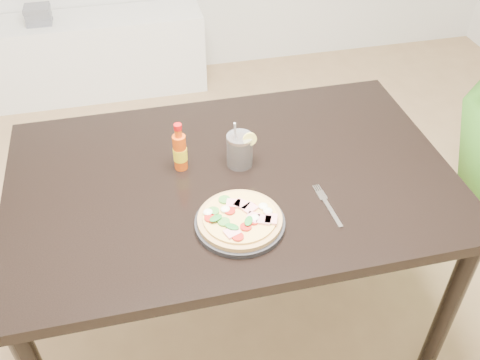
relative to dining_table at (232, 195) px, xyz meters
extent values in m
plane|color=#9E7A51|center=(0.32, -0.15, -0.67)|extent=(4.50, 4.50, 0.00)
cube|color=black|center=(0.00, 0.00, 0.06)|extent=(1.40, 0.90, 0.04)
cylinder|color=black|center=(0.64, -0.39, -0.31)|extent=(0.06, 0.06, 0.71)
cylinder|color=black|center=(-0.64, 0.39, -0.31)|extent=(0.06, 0.06, 0.71)
cylinder|color=black|center=(0.64, 0.39, -0.31)|extent=(0.06, 0.06, 0.71)
cylinder|color=black|center=(-0.02, -0.22, 0.09)|extent=(0.26, 0.26, 0.02)
cylinder|color=tan|center=(-0.02, -0.22, 0.11)|extent=(0.24, 0.24, 0.01)
cylinder|color=tan|center=(-0.02, -0.22, 0.12)|extent=(0.21, 0.21, 0.01)
cube|color=pink|center=(0.01, -0.24, 0.12)|extent=(0.05, 0.05, 0.01)
cube|color=pink|center=(0.01, -0.20, 0.12)|extent=(0.05, 0.05, 0.01)
cube|color=pink|center=(-0.01, -0.18, 0.12)|extent=(0.05, 0.05, 0.01)
cube|color=pink|center=(-0.03, -0.17, 0.12)|extent=(0.05, 0.05, 0.01)
cube|color=pink|center=(-0.06, -0.28, 0.12)|extent=(0.05, 0.05, 0.01)
cube|color=pink|center=(0.06, -0.26, 0.12)|extent=(0.05, 0.05, 0.01)
cube|color=pink|center=(0.04, -0.26, 0.12)|extent=(0.05, 0.05, 0.01)
cylinder|color=#AE1A12|center=(-0.11, -0.21, 0.12)|extent=(0.03, 0.03, 0.01)
cylinder|color=#AE1A12|center=(-0.02, -0.27, 0.12)|extent=(0.03, 0.03, 0.01)
cylinder|color=#AE1A12|center=(-0.05, -0.30, 0.12)|extent=(0.03, 0.03, 0.01)
cylinder|color=#AE1A12|center=(0.01, -0.25, 0.12)|extent=(0.03, 0.03, 0.01)
cylinder|color=#AE1A12|center=(0.02, -0.20, 0.12)|extent=(0.03, 0.03, 0.01)
cylinder|color=#AE1A12|center=(-0.05, -0.20, 0.12)|extent=(0.03, 0.03, 0.01)
cylinder|color=#3D842C|center=(-0.07, -0.24, 0.12)|extent=(0.03, 0.03, 0.01)
cylinder|color=#3D842C|center=(-0.05, -0.15, 0.12)|extent=(0.03, 0.03, 0.01)
cylinder|color=#3D842C|center=(-0.09, -0.19, 0.12)|extent=(0.03, 0.03, 0.01)
cylinder|color=#3D842C|center=(0.05, -0.26, 0.12)|extent=(0.03, 0.03, 0.01)
ellipsoid|color=white|center=(0.05, -0.20, 0.12)|extent=(0.03, 0.03, 0.01)
ellipsoid|color=white|center=(-0.06, -0.19, 0.12)|extent=(0.03, 0.03, 0.01)
ellipsoid|color=white|center=(0.06, -0.22, 0.12)|extent=(0.03, 0.03, 0.01)
ellipsoid|color=white|center=(-0.11, -0.19, 0.12)|extent=(0.03, 0.03, 0.01)
ellipsoid|color=white|center=(0.01, -0.24, 0.12)|extent=(0.03, 0.03, 0.01)
ellipsoid|color=#1B7423|center=(-0.09, -0.22, 0.13)|extent=(0.05, 0.04, 0.00)
ellipsoid|color=#1B7423|center=(-0.06, -0.27, 0.13)|extent=(0.05, 0.04, 0.00)
ellipsoid|color=#1B7423|center=(-0.01, -0.26, 0.13)|extent=(0.04, 0.05, 0.00)
cylinder|color=#D1460C|center=(-0.15, 0.07, 0.14)|extent=(0.05, 0.05, 0.12)
cylinder|color=yellow|center=(-0.15, 0.07, 0.14)|extent=(0.04, 0.04, 0.04)
cylinder|color=#D1460C|center=(-0.15, 0.07, 0.22)|extent=(0.02, 0.02, 0.03)
cylinder|color=red|center=(-0.15, 0.07, 0.24)|extent=(0.02, 0.02, 0.02)
cylinder|color=black|center=(0.04, 0.05, 0.13)|extent=(0.08, 0.08, 0.10)
cylinder|color=silver|center=(0.04, 0.05, 0.14)|extent=(0.08, 0.08, 0.11)
cylinder|color=#F2E059|center=(0.07, 0.03, 0.19)|extent=(0.04, 0.01, 0.04)
cylinder|color=#B2B2B7|center=(0.03, 0.06, 0.17)|extent=(0.03, 0.06, 0.17)
cube|color=silver|center=(0.25, -0.24, 0.09)|extent=(0.02, 0.12, 0.00)
cube|color=silver|center=(0.24, -0.16, 0.09)|extent=(0.03, 0.04, 0.00)
cube|color=silver|center=(0.23, -0.13, 0.09)|extent=(0.01, 0.03, 0.00)
cube|color=silver|center=(0.24, -0.13, 0.09)|extent=(0.01, 0.03, 0.00)
cube|color=silver|center=(0.25, -0.13, 0.09)|extent=(0.01, 0.03, 0.00)
cube|color=silver|center=(0.25, -0.12, 0.09)|extent=(0.01, 0.03, 0.00)
cube|color=white|center=(-0.48, 1.92, -0.42)|extent=(1.40, 0.34, 0.50)
cube|color=slate|center=(-0.73, 1.90, -0.16)|extent=(0.14, 0.12, 0.01)
cube|color=slate|center=(-0.73, 1.90, -0.15)|extent=(0.14, 0.12, 0.01)
cube|color=slate|center=(-0.73, 1.90, -0.14)|extent=(0.14, 0.12, 0.01)
cube|color=slate|center=(-0.73, 1.90, -0.13)|extent=(0.14, 0.12, 0.01)
cube|color=slate|center=(-0.73, 1.90, -0.12)|extent=(0.14, 0.12, 0.01)
cube|color=slate|center=(-0.73, 1.90, -0.11)|extent=(0.14, 0.12, 0.01)
cube|color=slate|center=(-0.73, 1.90, -0.10)|extent=(0.14, 0.12, 0.01)
cube|color=slate|center=(-0.73, 1.90, -0.09)|extent=(0.14, 0.12, 0.01)
cube|color=slate|center=(-0.73, 1.90, -0.08)|extent=(0.14, 0.12, 0.01)
cube|color=slate|center=(-0.73, 1.90, -0.07)|extent=(0.14, 0.12, 0.01)
camera|label=1|loc=(-0.27, -1.27, 1.17)|focal=40.00mm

